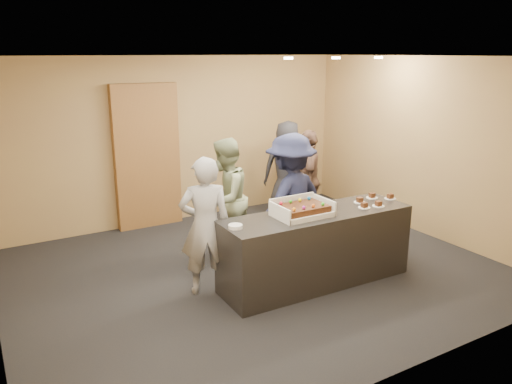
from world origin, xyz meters
TOP-DOWN VIEW (x-y plane):
  - room at (0.00, 0.00)m, footprint 6.04×6.00m
  - serving_counter at (0.48, -0.65)m, footprint 2.41×0.74m
  - storage_cabinet at (-0.58, 2.41)m, footprint 1.04×0.15m
  - cake_box at (0.26, -0.63)m, footprint 0.66×0.45m
  - sheet_cake at (0.26, -0.65)m, footprint 0.56×0.38m
  - plate_stack at (-0.62, -0.64)m, footprint 0.16×0.16m
  - slice_a at (1.09, -0.79)m, footprint 0.15×0.15m
  - slice_b at (1.20, -0.59)m, footprint 0.15×0.15m
  - slice_c at (1.29, -0.83)m, footprint 0.15×0.15m
  - slice_d at (1.48, -0.51)m, footprint 0.15×0.15m
  - slice_e at (1.65, -0.66)m, footprint 0.15×0.15m
  - person_server_grey at (-0.78, -0.20)m, footprint 0.69×0.56m
  - person_sage_man at (-0.10, 0.64)m, footprint 1.02×0.99m
  - person_navy_man at (0.52, -0.01)m, footprint 1.26×0.91m
  - person_brown_extra at (1.57, 1.03)m, footprint 0.86×0.99m
  - person_dark_suit at (1.60, 1.68)m, footprint 0.97×0.89m
  - ceiling_spotlights at (1.60, 0.50)m, footprint 1.72×0.12m

SIDE VIEW (x-z plane):
  - serving_counter at x=0.48m, z-range 0.00..0.90m
  - person_brown_extra at x=1.57m, z-range 0.00..1.60m
  - person_server_grey at x=-0.78m, z-range 0.00..1.64m
  - person_sage_man at x=-0.10m, z-range 0.00..1.66m
  - person_dark_suit at x=1.60m, z-range 0.00..1.66m
  - person_navy_man at x=0.52m, z-range 0.00..1.76m
  - plate_stack at x=-0.62m, z-range 0.90..0.94m
  - slice_a at x=1.09m, z-range 0.89..0.96m
  - slice_b at x=1.20m, z-range 0.89..0.96m
  - slice_c at x=1.29m, z-range 0.89..0.96m
  - slice_d at x=1.48m, z-range 0.89..0.96m
  - slice_e at x=1.65m, z-range 0.89..0.96m
  - cake_box at x=0.26m, z-range 0.85..1.04m
  - sheet_cake at x=0.26m, z-range 0.94..1.05m
  - storage_cabinet at x=-0.58m, z-range 0.00..2.29m
  - room at x=0.00m, z-range 0.00..2.70m
  - ceiling_spotlights at x=1.60m, z-range 2.66..2.69m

